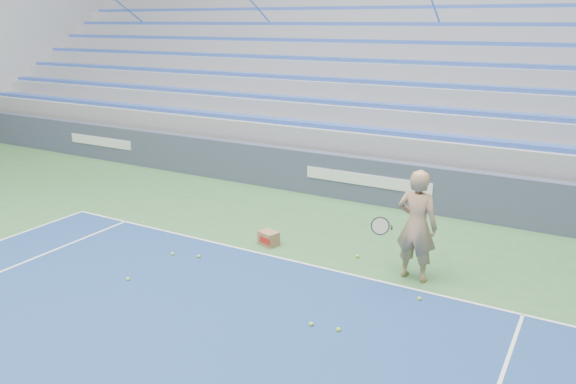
{
  "coord_description": "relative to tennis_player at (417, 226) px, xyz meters",
  "views": [
    {
      "loc": [
        4.78,
        3.58,
        4.26
      ],
      "look_at": [
        -0.26,
        12.38,
        1.15
      ],
      "focal_mm": 35.0,
      "sensor_mm": 36.0,
      "label": 1
    }
  ],
  "objects": [
    {
      "name": "tennis_ball_2",
      "position": [
        -4.19,
        -2.52,
        -0.93
      ],
      "size": [
        0.07,
        0.07,
        0.07
      ],
      "primitive_type": "sphere",
      "color": "#B0E22E",
      "rests_on": "ground"
    },
    {
      "name": "tennis_ball_5",
      "position": [
        -0.38,
        -2.22,
        -0.93
      ],
      "size": [
        0.07,
        0.07,
        0.07
      ],
      "primitive_type": "sphere",
      "color": "#B0E22E",
      "rests_on": "ground"
    },
    {
      "name": "tennis_ball_0",
      "position": [
        -3.74,
        -1.16,
        -0.93
      ],
      "size": [
        0.07,
        0.07,
        0.07
      ],
      "primitive_type": "sphere",
      "color": "#B0E22E",
      "rests_on": "ground"
    },
    {
      "name": "tennis_ball_6",
      "position": [
        -1.17,
        0.33,
        -0.93
      ],
      "size": [
        0.07,
        0.07,
        0.07
      ],
      "primitive_type": "sphere",
      "color": "#B0E22E",
      "rests_on": "ground"
    },
    {
      "name": "tennis_ball_4",
      "position": [
        -0.79,
        -2.28,
        -0.93
      ],
      "size": [
        0.07,
        0.07,
        0.07
      ],
      "primitive_type": "sphere",
      "color": "#B0E22E",
      "rests_on": "ground"
    },
    {
      "name": "sponsor_barrier",
      "position": [
        -2.27,
        3.58,
        -0.42
      ],
      "size": [
        30.0,
        0.32,
        1.1
      ],
      "color": "#3B435A",
      "rests_on": "ground"
    },
    {
      "name": "tennis_player",
      "position": [
        0.0,
        0.0,
        0.0
      ],
      "size": [
        0.98,
        0.88,
        1.94
      ],
      "color": "tan",
      "rests_on": "ground"
    },
    {
      "name": "tennis_ball_1",
      "position": [
        -4.25,
        -1.31,
        -0.93
      ],
      "size": [
        0.07,
        0.07,
        0.07
      ],
      "primitive_type": "sphere",
      "color": "#B0E22E",
      "rests_on": "ground"
    },
    {
      "name": "bleachers",
      "position": [
        -2.27,
        9.3,
        1.39
      ],
      "size": [
        31.0,
        9.15,
        7.3
      ],
      "color": "gray",
      "rests_on": "ground"
    },
    {
      "name": "tennis_ball_3",
      "position": [
        0.34,
        -0.74,
        -0.93
      ],
      "size": [
        0.07,
        0.07,
        0.07
      ],
      "primitive_type": "sphere",
      "color": "#B0E22E",
      "rests_on": "ground"
    },
    {
      "name": "ball_box",
      "position": [
        -2.95,
        0.05,
        -0.83
      ],
      "size": [
        0.43,
        0.38,
        0.28
      ],
      "color": "#8F6445",
      "rests_on": "ground"
    }
  ]
}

